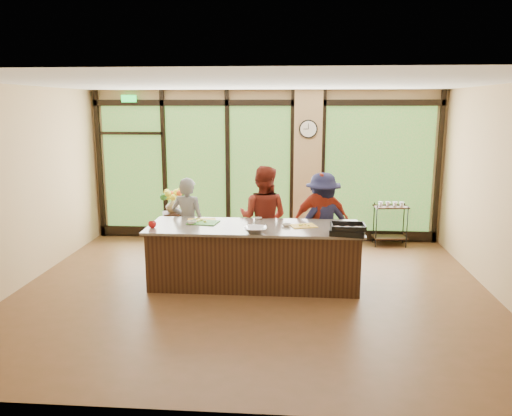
% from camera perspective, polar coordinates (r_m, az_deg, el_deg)
% --- Properties ---
extents(floor, '(7.00, 7.00, 0.00)m').
position_cam_1_polar(floor, '(7.51, -0.39, -9.45)').
color(floor, brown).
rests_on(floor, ground).
extents(ceiling, '(7.00, 7.00, 0.00)m').
position_cam_1_polar(ceiling, '(7.01, -0.42, 14.09)').
color(ceiling, silver).
rests_on(ceiling, back_wall).
extents(back_wall, '(7.00, 0.00, 7.00)m').
position_cam_1_polar(back_wall, '(10.07, 1.03, 4.80)').
color(back_wall, tan).
rests_on(back_wall, floor).
extents(left_wall, '(0.00, 6.00, 6.00)m').
position_cam_1_polar(left_wall, '(8.18, -25.67, 2.04)').
color(left_wall, tan).
rests_on(left_wall, floor).
extents(right_wall, '(0.00, 6.00, 6.00)m').
position_cam_1_polar(right_wall, '(7.66, 26.71, 1.37)').
color(right_wall, tan).
rests_on(right_wall, floor).
extents(window_wall, '(6.90, 0.12, 3.00)m').
position_cam_1_polar(window_wall, '(10.03, 1.95, 4.16)').
color(window_wall, tan).
rests_on(window_wall, floor).
extents(island_base, '(3.10, 1.00, 0.88)m').
position_cam_1_polar(island_base, '(7.64, -0.20, -5.56)').
color(island_base, black).
rests_on(island_base, floor).
extents(countertop, '(3.20, 1.10, 0.04)m').
position_cam_1_polar(countertop, '(7.52, -0.21, -2.21)').
color(countertop, slate).
rests_on(countertop, island_base).
extents(wall_clock, '(0.36, 0.04, 0.36)m').
position_cam_1_polar(wall_clock, '(9.86, 6.00, 8.97)').
color(wall_clock, black).
rests_on(wall_clock, window_wall).
extents(cook_left, '(0.62, 0.47, 1.55)m').
position_cam_1_polar(cook_left, '(8.37, -7.77, -1.76)').
color(cook_left, slate).
rests_on(cook_left, floor).
extents(cook_midleft, '(0.98, 0.84, 1.74)m').
position_cam_1_polar(cook_midleft, '(8.27, 0.83, -1.14)').
color(cook_midleft, maroon).
rests_on(cook_midleft, floor).
extents(cook_midright, '(1.02, 0.61, 1.63)m').
position_cam_1_polar(cook_midright, '(8.29, 7.41, -1.59)').
color(cook_midright, '#A02B18').
rests_on(cook_midright, floor).
extents(cook_right, '(1.19, 0.92, 1.63)m').
position_cam_1_polar(cook_right, '(8.34, 7.60, -1.55)').
color(cook_right, '#191A38').
rests_on(cook_right, floor).
extents(roasting_pan, '(0.54, 0.45, 0.08)m').
position_cam_1_polar(roasting_pan, '(7.13, 10.44, -2.67)').
color(roasting_pan, black).
rests_on(roasting_pan, countertop).
extents(mixing_bowl, '(0.33, 0.33, 0.08)m').
position_cam_1_polar(mixing_bowl, '(7.12, -0.07, -2.51)').
color(mixing_bowl, silver).
rests_on(mixing_bowl, countertop).
extents(cutting_board_left, '(0.50, 0.40, 0.01)m').
position_cam_1_polar(cutting_board_left, '(7.75, -6.04, -1.65)').
color(cutting_board_left, '#3D8C33').
rests_on(cutting_board_left, countertop).
extents(cutting_board_center, '(0.49, 0.40, 0.01)m').
position_cam_1_polar(cutting_board_center, '(7.87, -6.23, -1.46)').
color(cutting_board_center, yellow).
rests_on(cutting_board_center, countertop).
extents(cutting_board_right, '(0.44, 0.38, 0.01)m').
position_cam_1_polar(cutting_board_right, '(7.53, 5.43, -2.04)').
color(cutting_board_right, yellow).
rests_on(cutting_board_right, countertop).
extents(prep_bowl_near, '(0.19, 0.19, 0.05)m').
position_cam_1_polar(prep_bowl_near, '(7.70, -7.34, -1.64)').
color(prep_bowl_near, white).
rests_on(prep_bowl_near, countertop).
extents(prep_bowl_mid, '(0.16, 0.16, 0.04)m').
position_cam_1_polar(prep_bowl_mid, '(7.51, 3.50, -1.94)').
color(prep_bowl_mid, white).
rests_on(prep_bowl_mid, countertop).
extents(prep_bowl_far, '(0.15, 0.15, 0.03)m').
position_cam_1_polar(prep_bowl_far, '(7.95, 0.26, -1.18)').
color(prep_bowl_far, white).
rests_on(prep_bowl_far, countertop).
extents(red_ramekin, '(0.13, 0.13, 0.09)m').
position_cam_1_polar(red_ramekin, '(7.55, -11.77, -1.88)').
color(red_ramekin, '#B61213').
rests_on(red_ramekin, countertop).
extents(flower_stand, '(0.46, 0.46, 0.73)m').
position_cam_1_polar(flower_stand, '(9.56, -9.41, -2.65)').
color(flower_stand, black).
rests_on(flower_stand, floor).
extents(flower_vase, '(0.32, 0.32, 0.26)m').
position_cam_1_polar(flower_vase, '(9.45, -9.51, 0.28)').
color(flower_vase, olive).
rests_on(flower_vase, flower_stand).
extents(bar_cart, '(0.67, 0.43, 0.87)m').
position_cam_1_polar(bar_cart, '(10.07, 15.10, -1.25)').
color(bar_cart, black).
rests_on(bar_cart, floor).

